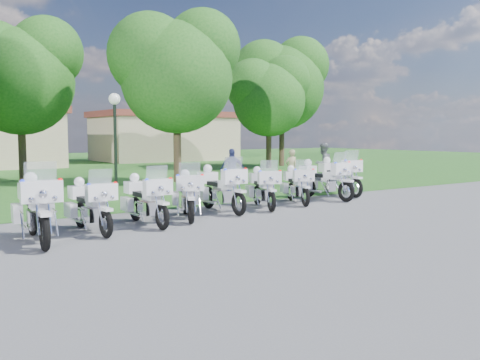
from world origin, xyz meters
TOP-DOWN VIEW (x-y plane):
  - ground at (0.00, 0.00)m, footprint 100.00×100.00m
  - grass_lawn at (0.00, 27.00)m, footprint 100.00×48.00m
  - motorcycle_0 at (-6.81, 0.23)m, footprint 1.02×2.59m
  - motorcycle_1 at (-5.50, 0.70)m, footprint 0.76×2.25m
  - motorcycle_2 at (-4.01, 0.90)m, footprint 0.76×2.28m
  - motorcycle_3 at (-2.66, 1.19)m, footprint 1.34×2.17m
  - motorcycle_4 at (-1.26, 1.74)m, footprint 0.84×2.45m
  - motorcycle_5 at (0.25, 1.66)m, footprint 1.24×2.14m
  - motorcycle_6 at (1.84, 1.92)m, footprint 1.25×2.06m
  - motorcycle_7 at (3.33, 2.24)m, footprint 0.88×2.48m
  - motorcycle_8 at (4.70, 2.87)m, footprint 1.08×2.51m
  - lamp_post at (-1.93, 8.18)m, footprint 0.44×0.44m
  - tree_1 at (-3.77, 15.53)m, footprint 5.90×5.04m
  - tree_2 at (2.13, 10.96)m, footprint 6.09×5.20m
  - tree_3 at (11.76, 16.43)m, footprint 5.54×4.73m
  - tree_4 at (14.07, 17.96)m, footprint 6.80×5.80m
  - building_east at (11.00, 30.00)m, footprint 11.44×7.28m
  - bystander_a at (5.31, 6.36)m, footprint 0.63×0.47m
  - bystander_b at (6.73, 5.88)m, footprint 0.98×0.80m
  - bystander_c at (2.17, 6.25)m, footprint 1.06×0.75m

SIDE VIEW (x-z plane):
  - ground at x=0.00m, z-range 0.00..0.00m
  - grass_lawn at x=0.00m, z-range 0.00..0.01m
  - motorcycle_6 at x=1.84m, z-range -0.12..1.35m
  - motorcycle_1 at x=-5.50m, z-range -0.12..1.38m
  - motorcycle_5 at x=0.25m, z-range -0.12..1.39m
  - motorcycle_2 at x=-4.01m, z-range -0.12..1.40m
  - motorcycle_3 at x=-2.66m, z-range -0.13..1.43m
  - motorcycle_4 at x=-1.26m, z-range -0.13..1.51m
  - motorcycle_7 at x=3.33m, z-range -0.14..1.53m
  - motorcycle_8 at x=4.70m, z-range -0.14..1.55m
  - motorcycle_0 at x=-6.81m, z-range -0.14..1.60m
  - bystander_a at x=5.31m, z-range 0.00..1.59m
  - bystander_c at x=2.17m, z-range 0.00..1.68m
  - bystander_b at x=6.73m, z-range 0.00..1.86m
  - building_east at x=11.00m, z-range 0.02..4.12m
  - lamp_post at x=-1.93m, z-range 1.00..4.81m
  - tree_3 at x=11.76m, z-range 1.19..8.58m
  - tree_1 at x=-3.77m, z-range 1.27..9.14m
  - tree_2 at x=2.13m, z-range 1.31..9.44m
  - tree_4 at x=14.07m, z-range 1.47..10.53m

